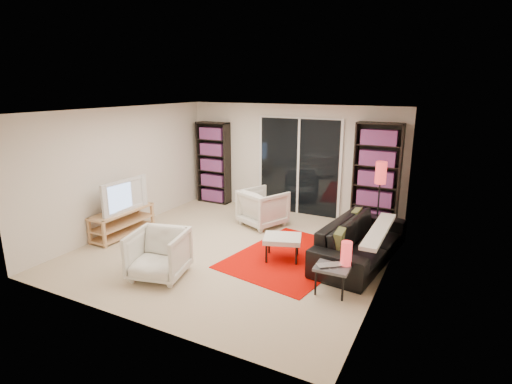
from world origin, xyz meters
TOP-DOWN VIEW (x-y plane):
  - floor at (0.00, 0.00)m, footprint 5.00×5.00m
  - wall_back at (0.00, 2.50)m, footprint 5.00×0.02m
  - wall_front at (0.00, -2.50)m, footprint 5.00×0.02m
  - wall_left at (-2.50, 0.00)m, footprint 0.02×5.00m
  - wall_right at (2.50, 0.00)m, footprint 0.02×5.00m
  - ceiling at (0.00, 0.00)m, footprint 5.00×5.00m
  - sliding_door at (0.20, 2.46)m, footprint 1.92×0.08m
  - bookshelf_left at (-1.95, 2.33)m, footprint 0.80×0.30m
  - bookshelf_right at (1.90, 2.33)m, footprint 0.90×0.30m
  - tv_stand at (-2.26, -0.39)m, footprint 0.42×1.32m
  - tv at (-2.24, -0.39)m, footprint 0.18×1.06m
  - rug at (1.00, 0.12)m, footprint 2.02×2.50m
  - sofa at (2.05, 0.56)m, footprint 1.15×2.36m
  - armchair_back at (-0.13, 1.35)m, footprint 1.06×1.07m
  - armchair_front at (-0.49, -1.43)m, footprint 0.94×0.96m
  - ottoman at (0.90, -0.01)m, footprint 0.73×0.66m
  - side_table at (1.95, -0.68)m, footprint 0.48×0.48m
  - laptop at (1.95, -0.77)m, footprint 0.43×0.41m
  - table_lamp at (2.10, -0.59)m, footprint 0.15×0.15m
  - floor_lamp at (2.10, 1.61)m, footprint 0.22×0.22m

SIDE VIEW (x-z plane):
  - floor at x=0.00m, z-range 0.00..0.00m
  - rug at x=1.00m, z-range 0.00..0.01m
  - tv_stand at x=-2.26m, z-range 0.01..0.51m
  - sofa at x=2.05m, z-range 0.00..0.66m
  - ottoman at x=0.90m, z-range 0.15..0.55m
  - side_table at x=1.95m, z-range 0.15..0.55m
  - armchair_front at x=-0.49m, z-range 0.00..0.72m
  - armchair_back at x=-0.13m, z-range 0.00..0.75m
  - laptop at x=1.95m, z-range 0.40..0.43m
  - table_lamp at x=2.10m, z-range 0.40..0.74m
  - tv at x=-2.24m, z-range 0.50..1.11m
  - bookshelf_left at x=-1.95m, z-range 0.00..1.95m
  - sliding_door at x=0.20m, z-range -0.03..2.13m
  - bookshelf_right at x=1.90m, z-range 0.00..2.10m
  - floor_lamp at x=2.10m, z-range 0.40..1.87m
  - wall_back at x=0.00m, z-range 0.00..2.40m
  - wall_front at x=0.00m, z-range 0.00..2.40m
  - wall_left at x=-2.50m, z-range 0.00..2.40m
  - wall_right at x=2.50m, z-range 0.00..2.40m
  - ceiling at x=0.00m, z-range 2.39..2.41m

